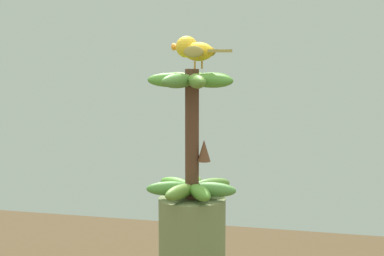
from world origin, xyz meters
name	(u,v)px	position (x,y,z in m)	size (l,w,h in m)	color
banana_bunch	(192,135)	(0.00, 0.00, 1.40)	(0.25, 0.25, 0.35)	#4C2D1E
perched_bird	(194,50)	(-0.02, 0.00, 1.63)	(0.12, 0.19, 0.09)	#C68933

